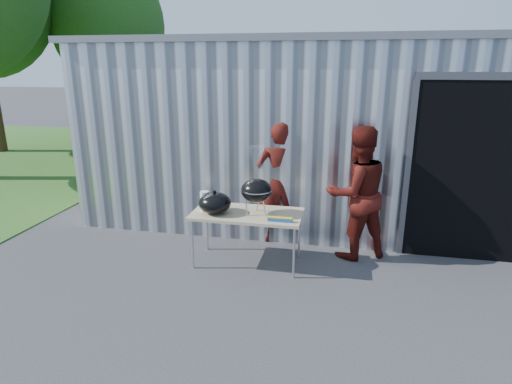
% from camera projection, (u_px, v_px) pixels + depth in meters
% --- Properties ---
extents(ground, '(80.00, 80.00, 0.00)m').
position_uv_depth(ground, '(237.00, 296.00, 5.19)').
color(ground, '#373739').
extents(building, '(8.20, 6.20, 3.10)m').
position_uv_depth(building, '(333.00, 122.00, 8.86)').
color(building, silver).
rests_on(building, ground).
extents(tree_far, '(3.57, 3.57, 5.91)m').
position_uv_depth(tree_far, '(109.00, 26.00, 13.77)').
color(tree_far, '#442D19').
rests_on(tree_far, ground).
extents(folding_table, '(1.50, 0.75, 0.75)m').
position_uv_depth(folding_table, '(247.00, 215.00, 5.85)').
color(folding_table, tan).
rests_on(folding_table, ground).
extents(kettle_grill, '(0.42, 0.42, 0.93)m').
position_uv_depth(kettle_grill, '(256.00, 184.00, 5.65)').
color(kettle_grill, black).
rests_on(kettle_grill, folding_table).
extents(grill_lid, '(0.44, 0.44, 0.32)m').
position_uv_depth(grill_lid, '(215.00, 203.00, 5.78)').
color(grill_lid, black).
rests_on(grill_lid, folding_table).
extents(paper_towels, '(0.12, 0.12, 0.28)m').
position_uv_depth(paper_towels, '(205.00, 201.00, 5.86)').
color(paper_towels, white).
rests_on(paper_towels, folding_table).
extents(white_tub, '(0.20, 0.15, 0.10)m').
position_uv_depth(white_tub, '(212.00, 202.00, 6.10)').
color(white_tub, white).
rests_on(white_tub, folding_table).
extents(foil_box, '(0.32, 0.05, 0.06)m').
position_uv_depth(foil_box, '(280.00, 219.00, 5.50)').
color(foil_box, '#184F9C').
rests_on(foil_box, folding_table).
extents(person_cook, '(0.80, 0.66, 1.89)m').
position_uv_depth(person_cook, '(278.00, 183.00, 6.56)').
color(person_cook, '#4A120D').
rests_on(person_cook, ground).
extents(person_bystander, '(1.15, 1.07, 1.90)m').
position_uv_depth(person_bystander, '(357.00, 193.00, 6.01)').
color(person_bystander, '#4A120D').
rests_on(person_bystander, ground).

